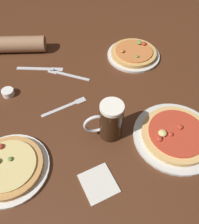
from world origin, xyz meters
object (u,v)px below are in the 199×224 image
pizza_plate_near (176,135)px  beer_mug_dark (110,121)px  fork_left (65,106)px  napkin_folded (99,183)px  ramekin_butter (8,93)px  diner_arm (13,44)px  knife_right (40,69)px  pizza_plate_far (134,54)px  fork_spare (67,75)px  pizza_plate_side (9,167)px

pizza_plate_near → beer_mug_dark: bearing=145.8°
pizza_plate_near → fork_left: (-0.30, 0.34, -0.01)m
napkin_folded → beer_mug_dark: bearing=48.7°
beer_mug_dark → napkin_folded: beer_mug_dark is taller
beer_mug_dark → napkin_folded: size_ratio=1.39×
beer_mug_dark → ramekin_butter: (-0.27, 0.39, -0.07)m
fork_left → diner_arm: size_ratio=0.68×
pizza_plate_near → knife_right: bearing=115.7°
pizza_plate_near → pizza_plate_far: (0.14, 0.48, 0.00)m
beer_mug_dark → fork_spare: size_ratio=0.94×
pizza_plate_far → pizza_plate_near: bearing=-106.7°
pizza_plate_far → knife_right: 0.47m
fork_left → knife_right: 0.28m
pizza_plate_far → fork_spare: pizza_plate_far is taller
beer_mug_dark → diner_arm: size_ratio=0.55×
fork_left → diner_arm: 0.48m
pizza_plate_near → beer_mug_dark: size_ratio=1.99×
ramekin_butter → fork_left: (0.18, -0.19, -0.01)m
napkin_folded → fork_spare: size_ratio=0.68×
fork_spare → diner_arm: diner_arm is taller
pizza_plate_far → fork_left: (-0.44, -0.14, -0.01)m
beer_mug_dark → fork_spare: bearing=89.8°
pizza_plate_side → knife_right: 0.52m
napkin_folded → knife_right: bearing=86.4°
diner_arm → ramekin_butter: bearing=-112.6°
pizza_plate_near → fork_spare: (-0.20, 0.52, -0.01)m
pizza_plate_side → fork_spare: size_ratio=1.62×
ramekin_butter → fork_spare: 0.28m
beer_mug_dark → ramekin_butter: 0.48m
pizza_plate_near → pizza_plate_side: 0.61m
pizza_plate_near → knife_right: size_ratio=1.60×
beer_mug_dark → ramekin_butter: size_ratio=3.04×
beer_mug_dark → napkin_folded: (-0.13, -0.15, -0.08)m
pizza_plate_near → napkin_folded: bearing=-177.7°
knife_right → fork_spare: size_ratio=1.18×
napkin_folded → fork_spare: (0.14, 0.53, -0.00)m
fork_left → knife_right: size_ratio=1.00×
beer_mug_dark → diner_arm: (-0.15, 0.68, -0.04)m
knife_right → pizza_plate_far: bearing=-17.7°
fork_left → fork_spare: 0.20m
pizza_plate_near → pizza_plate_side: (-0.58, 0.18, 0.00)m
diner_arm → pizza_plate_far: bearing=-33.9°
knife_right → diner_arm: size_ratio=0.68×
pizza_plate_side → diner_arm: size_ratio=0.93×
pizza_plate_near → fork_left: bearing=130.7°
pizza_plate_far → pizza_plate_side: pizza_plate_far is taller
pizza_plate_far → napkin_folded: (-0.49, -0.49, -0.01)m
pizza_plate_near → ramekin_butter: pizza_plate_near is taller
pizza_plate_far → fork_spare: 0.35m
pizza_plate_far → napkin_folded: pizza_plate_far is taller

